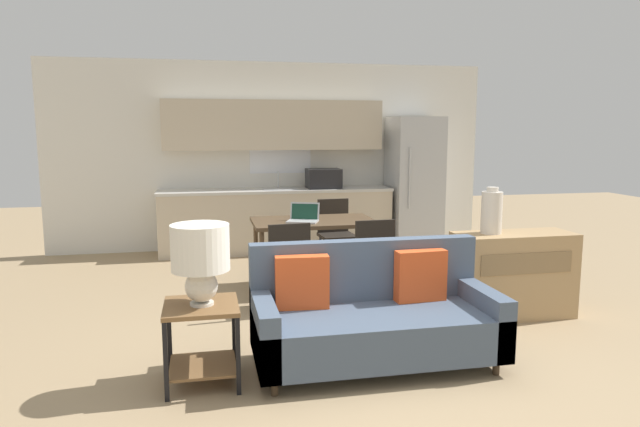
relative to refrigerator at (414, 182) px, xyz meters
name	(u,v)px	position (x,y,z in m)	size (l,w,h in m)	color
ground_plane	(354,374)	(-2.05, -4.22, -0.96)	(20.00, 20.00, 0.00)	#9E8460
wall_back	(273,156)	(-2.05, 0.41, 0.39)	(6.40, 0.07, 2.70)	silver
kitchen_counter	(277,192)	(-2.04, 0.11, -0.12)	(3.31, 0.65, 2.15)	beige
refrigerator	(414,182)	(0.00, 0.00, 0.00)	(0.71, 0.75, 1.92)	#B7BABC
dining_table	(314,227)	(-1.89, -1.90, -0.28)	(1.34, 0.80, 0.75)	brown
couch	(373,317)	(-1.86, -4.02, -0.62)	(1.80, 0.80, 0.89)	#3D2D1E
side_table	(202,330)	(-3.12, -4.14, -0.58)	(0.50, 0.50, 0.56)	brown
table_lamp	(200,255)	(-3.11, -4.15, -0.05)	(0.39, 0.39, 0.55)	silver
credenza	(513,275)	(-0.26, -3.26, -0.56)	(1.11, 0.44, 0.79)	tan
vase	(492,212)	(-0.49, -3.23, 0.03)	(0.19, 0.19, 0.43)	beige
dining_chair_near_right	(371,256)	(-1.46, -2.65, -0.47)	(0.44, 0.44, 0.88)	black
dining_chair_near_left	(287,261)	(-2.31, -2.70, -0.47)	(0.46, 0.46, 0.88)	black
dining_chair_far_right	(336,231)	(-1.47, -1.18, -0.47)	(0.45, 0.45, 0.88)	black
laptop	(303,217)	(-2.02, -1.97, -0.16)	(0.39, 0.36, 0.20)	#B7BABC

